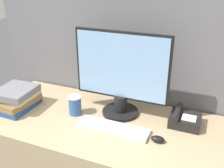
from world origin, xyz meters
TOP-DOWN VIEW (x-y plane):
  - cubicle_panel_rear at (0.00, 0.72)m, footprint 2.00×0.04m
  - monitor at (0.03, 0.48)m, footprint 0.59×0.23m
  - keyboard at (0.06, 0.29)m, footprint 0.42×0.12m
  - mouse at (0.32, 0.27)m, footprint 0.07×0.05m
  - coffee_cup at (-0.23, 0.36)m, footprint 0.08×0.08m
  - book_stack at (-0.62, 0.29)m, footprint 0.24×0.28m
  - desk_telephone at (0.43, 0.50)m, footprint 0.18×0.18m

SIDE VIEW (x-z plane):
  - keyboard at x=0.06m, z-range 0.72..0.74m
  - mouse at x=0.32m, z-range 0.72..0.76m
  - desk_telephone at x=0.43m, z-range 0.71..0.81m
  - coffee_cup at x=-0.23m, z-range 0.72..0.85m
  - book_stack at x=-0.62m, z-range 0.72..0.86m
  - cubicle_panel_rear at x=0.00m, z-range 0.00..1.79m
  - monitor at x=0.03m, z-range 0.71..1.24m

